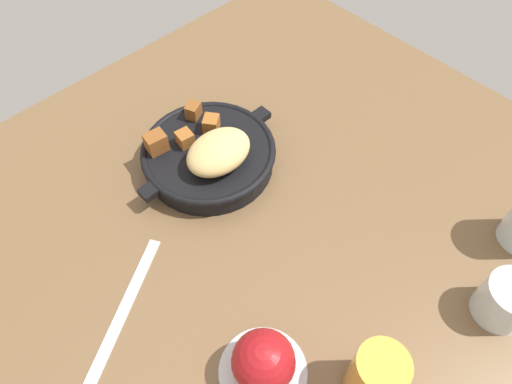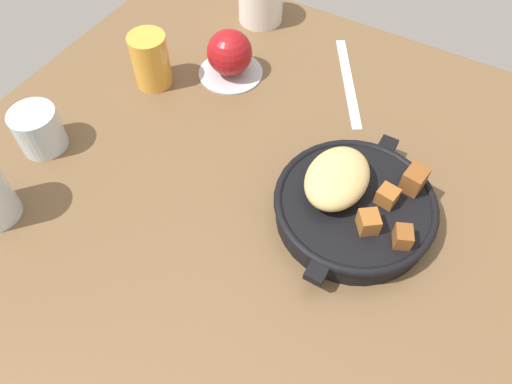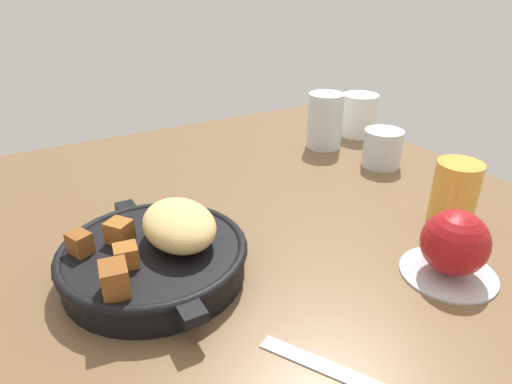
{
  "view_description": "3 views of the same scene",
  "coord_description": "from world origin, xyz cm",
  "px_view_note": "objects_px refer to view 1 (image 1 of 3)",
  "views": [
    {
      "loc": [
        32.57,
        27.47,
        60.03
      ],
      "look_at": [
        4.95,
        -1.54,
        4.32
      ],
      "focal_mm": 32.71,
      "sensor_mm": 36.0,
      "label": 1
    },
    {
      "loc": [
        -34.07,
        -20.3,
        56.27
      ],
      "look_at": [
        -1.25,
        -1.31,
        4.16
      ],
      "focal_mm": 34.32,
      "sensor_mm": 36.0,
      "label": 2
    },
    {
      "loc": [
        47.41,
        -23.96,
        32.52
      ],
      "look_at": [
        3.43,
        0.8,
        6.98
      ],
      "focal_mm": 31.54,
      "sensor_mm": 36.0,
      "label": 3
    }
  ],
  "objects_px": {
    "cast_iron_skillet": "(210,154)",
    "water_glass_short": "(506,301)",
    "red_apple": "(263,361)",
    "juice_glass_amber": "(376,375)",
    "butter_knife": "(123,311)"
  },
  "relations": [
    {
      "from": "cast_iron_skillet",
      "to": "butter_knife",
      "type": "distance_m",
      "value": 0.27
    },
    {
      "from": "butter_knife",
      "to": "red_apple",
      "type": "bearing_deg",
      "value": 82.6
    },
    {
      "from": "juice_glass_amber",
      "to": "cast_iron_skillet",
      "type": "bearing_deg",
      "value": -102.08
    },
    {
      "from": "cast_iron_skillet",
      "to": "red_apple",
      "type": "bearing_deg",
      "value": 60.56
    },
    {
      "from": "butter_knife",
      "to": "juice_glass_amber",
      "type": "xyz_separation_m",
      "value": [
        -0.16,
        0.29,
        0.04
      ]
    },
    {
      "from": "cast_iron_skillet",
      "to": "water_glass_short",
      "type": "height_order",
      "value": "cast_iron_skillet"
    },
    {
      "from": "red_apple",
      "to": "juice_glass_amber",
      "type": "bearing_deg",
      "value": 129.34
    },
    {
      "from": "cast_iron_skillet",
      "to": "water_glass_short",
      "type": "xyz_separation_m",
      "value": [
        -0.11,
        0.45,
        0.0
      ]
    },
    {
      "from": "red_apple",
      "to": "butter_knife",
      "type": "distance_m",
      "value": 0.21
    },
    {
      "from": "water_glass_short",
      "to": "red_apple",
      "type": "bearing_deg",
      "value": -29.4
    },
    {
      "from": "cast_iron_skillet",
      "to": "red_apple",
      "type": "xyz_separation_m",
      "value": [
        0.17,
        0.3,
        0.01
      ]
    },
    {
      "from": "red_apple",
      "to": "butter_knife",
      "type": "relative_size",
      "value": 0.34
    },
    {
      "from": "red_apple",
      "to": "water_glass_short",
      "type": "distance_m",
      "value": 0.32
    },
    {
      "from": "cast_iron_skillet",
      "to": "red_apple",
      "type": "height_order",
      "value": "cast_iron_skillet"
    },
    {
      "from": "cast_iron_skillet",
      "to": "juice_glass_amber",
      "type": "relative_size",
      "value": 2.87
    }
  ]
}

